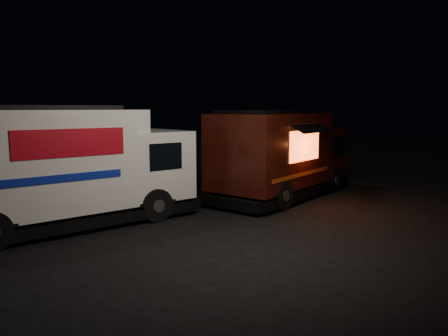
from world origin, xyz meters
TOP-DOWN VIEW (x-y plane):
  - ground at (0.00, 0.00)m, footprint 80.00×80.00m
  - white_truck at (-4.25, 1.42)m, footprint 7.98×3.40m
  - red_truck at (3.90, 1.29)m, footprint 7.71×4.89m

SIDE VIEW (x-z plane):
  - ground at x=0.00m, z-range 0.00..0.00m
  - red_truck at x=3.90m, z-range 0.00..3.37m
  - white_truck at x=-4.25m, z-range 0.00..3.52m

